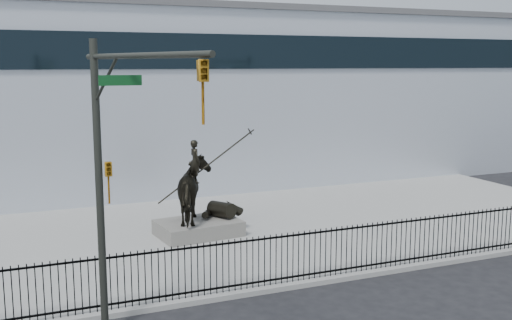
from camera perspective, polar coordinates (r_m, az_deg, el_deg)
name	(u,v)px	position (r m, az deg, el deg)	size (l,w,h in m)	color
ground	(359,294)	(17.57, 9.74, -12.49)	(120.00, 120.00, 0.00)	black
plaza	(261,229)	(23.43, 0.50, -6.61)	(30.00, 12.00, 0.15)	gray
building	(173,98)	(34.93, -7.96, 5.89)	(44.00, 14.00, 9.00)	#B2B8C2
picket_fence	(337,251)	(18.27, 7.70, -8.58)	(22.10, 0.10, 1.50)	black
statue_plinth	(198,228)	(22.41, -5.51, -6.46)	(2.93, 2.01, 0.55)	#5F5C57
equestrian_statue	(199,190)	(22.09, -5.43, -2.88)	(3.73, 2.52, 3.18)	black
traffic_signal_left	(116,175)	(13.49, -13.22, -1.39)	(1.52, 4.84, 7.00)	#272A24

